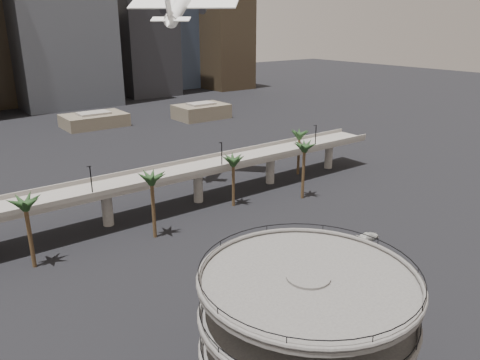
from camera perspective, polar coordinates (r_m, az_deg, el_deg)
ground at (r=66.97m, az=13.39°, el=-18.57°), size 700.00×700.00×0.00m
parking_ramp at (r=51.05m, az=7.98°, el=-17.77°), size 22.20×22.20×17.35m
overpass at (r=102.58m, az=-10.38°, el=-0.13°), size 130.00×9.30×14.70m
palm_trees at (r=100.51m, az=-2.58°, el=2.14°), size 76.40×18.40×14.00m
low_buildings at (r=185.28m, az=-20.88°, el=5.98°), size 135.00×27.50×6.80m
skyline at (r=256.06m, az=-25.42°, el=18.51°), size 269.00×86.00×126.61m
airborne_jet at (r=121.96m, az=-6.90°, el=20.88°), size 23.64×23.23×15.01m
car_a at (r=75.38m, az=6.86°, el=-12.86°), size 4.38×2.64×1.39m
car_b at (r=79.89m, az=9.14°, el=-11.02°), size 4.36×3.23×1.37m
car_c at (r=94.07m, az=15.32°, el=-6.65°), size 5.05×2.06×1.46m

